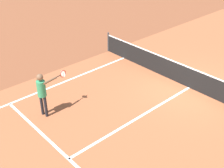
# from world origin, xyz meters

# --- Properties ---
(ground_plane) EXTENTS (60.00, 60.00, 0.00)m
(ground_plane) POSITION_xyz_m (0.00, 0.00, 0.00)
(ground_plane) COLOR brown
(court_surface_inbounds) EXTENTS (10.62, 24.40, 0.00)m
(court_surface_inbounds) POSITION_xyz_m (0.00, 0.00, 0.00)
(court_surface_inbounds) COLOR #9E5433
(court_surface_inbounds) RESTS_ON ground_plane
(line_sideline_left) EXTENTS (0.10, 11.89, 0.01)m
(line_sideline_left) POSITION_xyz_m (-4.11, -5.95, 0.00)
(line_sideline_left) COLOR white
(line_sideline_left) RESTS_ON ground_plane
(line_service_near) EXTENTS (8.22, 0.10, 0.01)m
(line_service_near) POSITION_xyz_m (0.00, -6.40, 0.00)
(line_service_near) COLOR white
(line_service_near) RESTS_ON ground_plane
(line_center_service) EXTENTS (0.10, 6.40, 0.01)m
(line_center_service) POSITION_xyz_m (0.00, -3.20, 0.00)
(line_center_service) COLOR white
(line_center_service) RESTS_ON ground_plane
(net) EXTENTS (10.76, 0.09, 1.07)m
(net) POSITION_xyz_m (0.00, 0.00, 0.49)
(net) COLOR #33383D
(net) RESTS_ON ground_plane
(player_near) EXTENTS (0.41, 1.26, 1.76)m
(player_near) POSITION_xyz_m (-2.50, -5.71, 1.10)
(player_near) COLOR black
(player_near) RESTS_ON ground_plane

